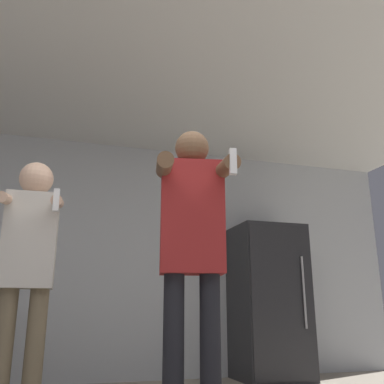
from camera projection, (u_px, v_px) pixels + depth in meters
name	position (u px, v px, depth m)	size (l,w,h in m)	color
wall_back	(107.00, 256.00, 4.64)	(7.00, 0.06, 2.55)	#B2B7BC
ceiling_slab	(134.00, 75.00, 3.53)	(7.00, 3.64, 0.05)	silver
refrigerator	(269.00, 300.00, 4.65)	(0.73, 0.70, 1.61)	#262628
person_woman_foreground	(192.00, 242.00, 2.50)	(0.51, 0.58, 1.78)	black
person_man_side	(28.00, 261.00, 2.76)	(0.39, 0.43, 1.68)	#75664C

